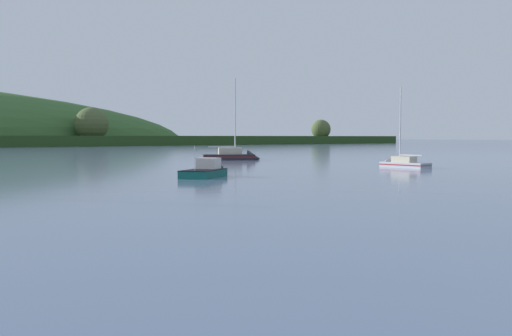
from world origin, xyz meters
name	(u,v)px	position (x,y,z in m)	size (l,w,h in m)	color
sailboat_midwater_white	(400,165)	(40.02, 44.32, 0.30)	(2.51, 7.10, 10.80)	#ADB2BC
sailboat_outer_reach	(235,157)	(36.05, 75.58, 0.44)	(9.75, 6.91, 14.61)	#232328
fishing_boat_moored	(207,173)	(12.05, 43.51, 0.38)	(6.48, 5.84, 3.96)	#0F564C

